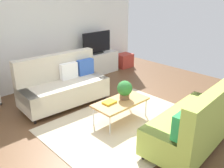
{
  "coord_description": "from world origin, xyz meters",
  "views": [
    {
      "loc": [
        -3.0,
        -3.0,
        2.45
      ],
      "look_at": [
        0.14,
        0.31,
        0.65
      ],
      "focal_mm": 39.01,
      "sensor_mm": 36.0,
      "label": 1
    }
  ],
  "objects": [
    {
      "name": "couch_beige",
      "position": [
        -0.34,
        1.38,
        0.45
      ],
      "size": [
        1.95,
        0.95,
        1.1
      ],
      "rotation": [
        0.0,
        0.0,
        3.08
      ],
      "color": "beige",
      "rests_on": "ground_plane"
    },
    {
      "name": "ground_plane",
      "position": [
        0.0,
        0.0,
        0.0
      ],
      "size": [
        7.68,
        7.68,
        0.0
      ],
      "primitive_type": "plane",
      "color": "brown"
    },
    {
      "name": "table_book_0",
      "position": [
        -0.18,
        0.05,
        0.44
      ],
      "size": [
        0.25,
        0.19,
        0.04
      ],
      "primitive_type": "cube",
      "rotation": [
        0.0,
        0.0,
        0.04
      ],
      "color": "gold",
      "rests_on": "coffee_table"
    },
    {
      "name": "vase_1",
      "position": [
        1.11,
        2.51,
        0.71
      ],
      "size": [
        0.12,
        0.12,
        0.13
      ],
      "primitive_type": "cylinder",
      "color": "silver",
      "rests_on": "tv_console"
    },
    {
      "name": "area_rug",
      "position": [
        -0.01,
        -0.24,
        0.01
      ],
      "size": [
        2.9,
        2.2,
        0.01
      ],
      "primitive_type": "cube",
      "color": "beige",
      "rests_on": "ground_plane"
    },
    {
      "name": "tv_console",
      "position": [
        1.55,
        2.46,
        0.32
      ],
      "size": [
        1.4,
        0.44,
        0.64
      ],
      "primitive_type": "cube",
      "color": "silver",
      "rests_on": "ground_plane"
    },
    {
      "name": "wall_far",
      "position": [
        0.0,
        2.8,
        1.45
      ],
      "size": [
        6.4,
        0.12,
        2.9
      ],
      "primitive_type": "cube",
      "color": "white",
      "rests_on": "ground_plane"
    },
    {
      "name": "storage_trunk",
      "position": [
        2.65,
        2.36,
        0.22
      ],
      "size": [
        0.52,
        0.4,
        0.44
      ],
      "primitive_type": "cube",
      "color": "#B2382D",
      "rests_on": "ground_plane"
    },
    {
      "name": "couch_green",
      "position": [
        0.33,
        -1.46,
        0.44
      ],
      "size": [
        1.96,
        0.97,
        1.1
      ],
      "rotation": [
        0.0,
        0.0,
        0.07
      ],
      "color": "#A3BC4C",
      "rests_on": "ground_plane"
    },
    {
      "name": "potted_plant",
      "position": [
        0.18,
        -0.01,
        0.62
      ],
      "size": [
        0.3,
        0.3,
        0.37
      ],
      "color": "brown",
      "rests_on": "coffee_table"
    },
    {
      "name": "vase_0",
      "position": [
        0.97,
        2.51,
        0.71
      ],
      "size": [
        0.08,
        0.08,
        0.14
      ],
      "primitive_type": "cylinder",
      "color": "#B24C4C",
      "rests_on": "tv_console"
    },
    {
      "name": "tv",
      "position": [
        1.55,
        2.44,
        0.95
      ],
      "size": [
        1.0,
        0.2,
        0.64
      ],
      "color": "black",
      "rests_on": "tv_console"
    },
    {
      "name": "coffee_table",
      "position": [
        0.04,
        -0.04,
        0.39
      ],
      "size": [
        1.1,
        0.56,
        0.42
      ],
      "color": "#B7844C",
      "rests_on": "ground_plane"
    },
    {
      "name": "bottle_0",
      "position": [
        1.29,
        2.42,
        0.73
      ],
      "size": [
        0.05,
        0.05,
        0.18
      ],
      "primitive_type": "cylinder",
      "color": "#3359B2",
      "rests_on": "tv_console"
    }
  ]
}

